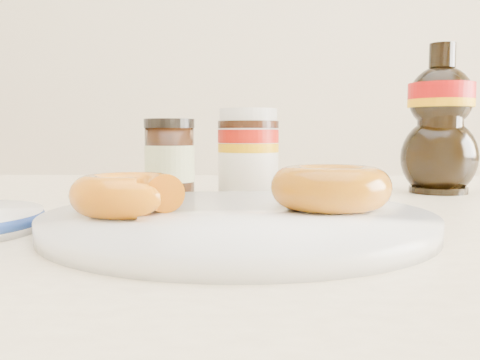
{
  "coord_description": "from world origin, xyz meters",
  "views": [
    {
      "loc": [
        -0.02,
        -0.41,
        0.83
      ],
      "look_at": [
        -0.03,
        0.05,
        0.79
      ],
      "focal_mm": 40.0,
      "sensor_mm": 36.0,
      "label": 1
    }
  ],
  "objects_px": {
    "donut_bitten": "(128,194)",
    "nutella_jar": "(248,149)",
    "donut_whole": "(331,187)",
    "dark_jar": "(170,160)",
    "dining_table": "(274,297)",
    "plate": "(239,221)",
    "syrup_bottle": "(440,119)"
  },
  "relations": [
    {
      "from": "donut_bitten",
      "to": "nutella_jar",
      "type": "bearing_deg",
      "value": 57.5
    },
    {
      "from": "donut_whole",
      "to": "dark_jar",
      "type": "distance_m",
      "value": 0.23
    },
    {
      "from": "dining_table",
      "to": "dark_jar",
      "type": "relative_size",
      "value": 15.34
    },
    {
      "from": "plate",
      "to": "dark_jar",
      "type": "distance_m",
      "value": 0.21
    },
    {
      "from": "donut_whole",
      "to": "dark_jar",
      "type": "relative_size",
      "value": 1.06
    },
    {
      "from": "dining_table",
      "to": "donut_whole",
      "type": "height_order",
      "value": "donut_whole"
    },
    {
      "from": "nutella_jar",
      "to": "donut_bitten",
      "type": "bearing_deg",
      "value": -108.97
    },
    {
      "from": "dining_table",
      "to": "nutella_jar",
      "type": "xyz_separation_m",
      "value": [
        -0.03,
        0.14,
        0.14
      ]
    },
    {
      "from": "plate",
      "to": "nutella_jar",
      "type": "distance_m",
      "value": 0.25
    },
    {
      "from": "donut_whole",
      "to": "nutella_jar",
      "type": "relative_size",
      "value": 0.92
    },
    {
      "from": "dining_table",
      "to": "donut_whole",
      "type": "xyz_separation_m",
      "value": [
        0.04,
        -0.08,
        0.12
      ]
    },
    {
      "from": "dark_jar",
      "to": "donut_bitten",
      "type": "bearing_deg",
      "value": -89.8
    },
    {
      "from": "nutella_jar",
      "to": "donut_whole",
      "type": "bearing_deg",
      "value": -73.03
    },
    {
      "from": "plate",
      "to": "donut_whole",
      "type": "relative_size",
      "value": 3.09
    },
    {
      "from": "nutella_jar",
      "to": "syrup_bottle",
      "type": "relative_size",
      "value": 0.56
    },
    {
      "from": "dining_table",
      "to": "syrup_bottle",
      "type": "relative_size",
      "value": 7.53
    },
    {
      "from": "syrup_bottle",
      "to": "donut_whole",
      "type": "bearing_deg",
      "value": -124.69
    },
    {
      "from": "dining_table",
      "to": "donut_bitten",
      "type": "height_order",
      "value": "donut_bitten"
    },
    {
      "from": "plate",
      "to": "syrup_bottle",
      "type": "height_order",
      "value": "syrup_bottle"
    },
    {
      "from": "plate",
      "to": "nutella_jar",
      "type": "xyz_separation_m",
      "value": [
        0.01,
        0.24,
        0.05
      ]
    },
    {
      "from": "dining_table",
      "to": "plate",
      "type": "height_order",
      "value": "plate"
    },
    {
      "from": "dining_table",
      "to": "plate",
      "type": "xyz_separation_m",
      "value": [
        -0.03,
        -0.1,
        0.09
      ]
    },
    {
      "from": "dining_table",
      "to": "nutella_jar",
      "type": "bearing_deg",
      "value": 100.37
    },
    {
      "from": "dining_table",
      "to": "donut_whole",
      "type": "distance_m",
      "value": 0.15
    },
    {
      "from": "donut_whole",
      "to": "syrup_bottle",
      "type": "bearing_deg",
      "value": 55.31
    },
    {
      "from": "dining_table",
      "to": "syrup_bottle",
      "type": "distance_m",
      "value": 0.33
    },
    {
      "from": "dining_table",
      "to": "donut_bitten",
      "type": "xyz_separation_m",
      "value": [
        -0.11,
        -0.11,
        0.11
      ]
    },
    {
      "from": "nutella_jar",
      "to": "syrup_bottle",
      "type": "distance_m",
      "value": 0.24
    },
    {
      "from": "dining_table",
      "to": "dark_jar",
      "type": "bearing_deg",
      "value": 140.15
    },
    {
      "from": "donut_bitten",
      "to": "nutella_jar",
      "type": "distance_m",
      "value": 0.27
    },
    {
      "from": "donut_bitten",
      "to": "donut_whole",
      "type": "height_order",
      "value": "donut_whole"
    },
    {
      "from": "syrup_bottle",
      "to": "dark_jar",
      "type": "distance_m",
      "value": 0.34
    }
  ]
}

